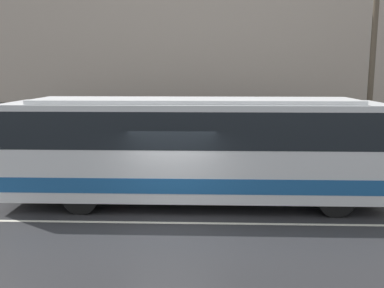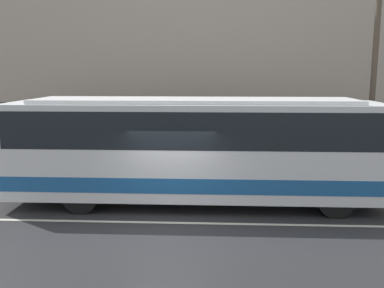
{
  "view_description": "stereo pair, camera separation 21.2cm",
  "coord_description": "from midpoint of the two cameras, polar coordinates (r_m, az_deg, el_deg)",
  "views": [
    {
      "loc": [
        0.98,
        -11.31,
        4.17
      ],
      "look_at": [
        0.52,
        1.78,
        1.93
      ],
      "focal_mm": 40.0,
      "sensor_mm": 36.0,
      "label": 1
    },
    {
      "loc": [
        1.19,
        -11.3,
        4.17
      ],
      "look_at": [
        0.52,
        1.78,
        1.93
      ],
      "focal_mm": 40.0,
      "sensor_mm": 36.0,
      "label": 2
    }
  ],
  "objects": [
    {
      "name": "transit_bus",
      "position": [
        13.29,
        -0.11,
        -0.21
      ],
      "size": [
        11.45,
        2.5,
        3.34
      ],
      "color": "white",
      "rests_on": "ground_plane"
    },
    {
      "name": "building_facade",
      "position": [
        18.73,
        -1.38,
        13.94
      ],
      "size": [
        60.0,
        0.35,
        11.5
      ],
      "color": "#B7A899",
      "rests_on": "ground_plane"
    },
    {
      "name": "sidewalk",
      "position": [
        17.42,
        -1.64,
        -3.89
      ],
      "size": [
        60.0,
        3.2,
        0.14
      ],
      "color": "gray",
      "rests_on": "ground_plane"
    },
    {
      "name": "ground_plane",
      "position": [
        12.09,
        -3.33,
        -10.46
      ],
      "size": [
        60.0,
        60.0,
        0.0
      ],
      "primitive_type": "plane",
      "color": "#2D2D30"
    },
    {
      "name": "pedestrian_waiting",
      "position": [
        18.07,
        -10.05,
        -0.97
      ],
      "size": [
        0.36,
        0.36,
        1.57
      ],
      "color": "maroon",
      "rests_on": "sidewalk"
    },
    {
      "name": "lane_stripe",
      "position": [
        12.09,
        -3.33,
        -10.44
      ],
      "size": [
        54.0,
        0.14,
        0.01
      ],
      "color": "beige",
      "rests_on": "ground_plane"
    },
    {
      "name": "utility_pole_near",
      "position": [
        17.12,
        22.49,
        8.85
      ],
      "size": [
        0.21,
        0.21,
        7.97
      ],
      "color": "brown",
      "rests_on": "sidewalk"
    }
  ]
}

